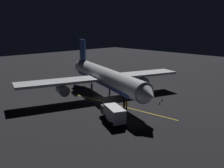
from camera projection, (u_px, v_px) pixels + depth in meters
ground_plane at (106, 99)px, 54.23m from camera, size 180.00×180.00×0.20m
apron_guide_stripe at (113, 104)px, 50.32m from camera, size 3.53×27.73×0.01m
airliner at (104, 77)px, 53.70m from camera, size 35.96×35.53×11.79m
baggage_truck at (113, 114)px, 40.97m from camera, size 4.39×6.82×2.62m
catering_truck at (136, 86)px, 59.79m from camera, size 5.84×5.42×2.36m
ground_crew_worker at (126, 105)px, 46.80m from camera, size 0.40×0.40×1.74m
traffic_cone_near_left at (162, 100)px, 52.09m from camera, size 0.50×0.50×0.55m
traffic_cone_near_right at (143, 100)px, 52.50m from camera, size 0.50×0.50×0.55m
traffic_cone_under_wing at (160, 103)px, 50.16m from camera, size 0.50×0.50×0.55m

